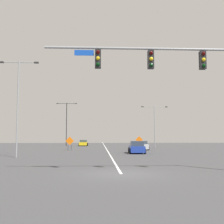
# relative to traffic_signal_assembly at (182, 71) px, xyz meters

# --- Properties ---
(ground) EXTENTS (153.10, 153.10, 0.00)m
(ground) POSITION_rel_traffic_signal_assembly_xyz_m (-3.50, 0.02, -5.78)
(ground) COLOR #444447
(road_centre_stripe) EXTENTS (0.16, 85.06, 0.01)m
(road_centre_stripe) POSITION_rel_traffic_signal_assembly_xyz_m (-3.50, 42.55, -5.78)
(road_centre_stripe) COLOR white
(road_centre_stripe) RESTS_ON ground
(traffic_signal_assembly) EXTENTS (12.20, 0.44, 7.40)m
(traffic_signal_assembly) POSITION_rel_traffic_signal_assembly_xyz_m (0.00, 0.00, 0.00)
(traffic_signal_assembly) COLOR gray
(traffic_signal_assembly) RESTS_ON ground
(street_lamp_near_right) EXTENTS (4.83, 0.24, 7.62)m
(street_lamp_near_right) POSITION_rel_traffic_signal_assembly_xyz_m (5.34, 34.88, -1.14)
(street_lamp_near_right) COLOR gray
(street_lamp_near_right) RESTS_ON ground
(street_lamp_mid_left) EXTENTS (3.96, 0.24, 9.75)m
(street_lamp_mid_left) POSITION_rel_traffic_signal_assembly_xyz_m (-12.93, 12.85, -0.09)
(street_lamp_mid_left) COLOR gray
(street_lamp_mid_left) RESTS_ON ground
(street_lamp_near_left) EXTENTS (4.54, 0.24, 9.50)m
(street_lamp_near_left) POSITION_rel_traffic_signal_assembly_xyz_m (-11.90, 46.46, -0.18)
(street_lamp_near_left) COLOR black
(street_lamp_near_left) RESTS_ON ground
(construction_sign_right_shoulder) EXTENTS (1.26, 0.08, 2.04)m
(construction_sign_right_shoulder) POSITION_rel_traffic_signal_assembly_xyz_m (-9.11, 26.83, -4.48)
(construction_sign_right_shoulder) COLOR orange
(construction_sign_right_shoulder) RESTS_ON ground
(construction_sign_median_far) EXTENTS (1.38, 0.20, 2.13)m
(construction_sign_median_far) POSITION_rel_traffic_signal_assembly_xyz_m (2.76, 36.68, -4.44)
(construction_sign_median_far) COLOR orange
(construction_sign_median_far) RESTS_ON ground
(car_yellow_approaching) EXTENTS (1.95, 4.34, 1.30)m
(car_yellow_approaching) POSITION_rel_traffic_signal_assembly_xyz_m (-8.18, 47.20, -5.17)
(car_yellow_approaching) COLOR gold
(car_yellow_approaching) RESTS_ON ground
(car_blue_passing) EXTENTS (2.14, 4.67, 1.52)m
(car_blue_passing) POSITION_rel_traffic_signal_assembly_xyz_m (-0.06, 19.23, -5.07)
(car_blue_passing) COLOR #1E389E
(car_blue_passing) RESTS_ON ground
(car_silver_distant) EXTENTS (1.95, 3.97, 1.38)m
(car_silver_distant) POSITION_rel_traffic_signal_assembly_xyz_m (1.86, 28.15, -5.13)
(car_silver_distant) COLOR #B7BABF
(car_silver_distant) RESTS_ON ground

